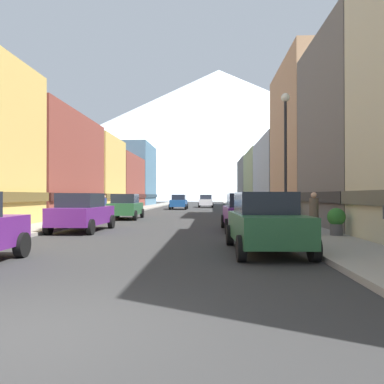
{
  "coord_description": "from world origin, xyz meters",
  "views": [
    {
      "loc": [
        2.15,
        -4.46,
        1.68
      ],
      "look_at": [
        0.46,
        32.08,
        2.0
      ],
      "focal_mm": 36.21,
      "sensor_mm": 36.0,
      "label": 1
    }
  ],
  "objects_px": {
    "car_driving_0": "(179,202)",
    "streetlamp_right": "(285,141)",
    "pedestrian_0": "(104,206)",
    "car_left_2": "(126,206)",
    "potted_plant_0": "(336,220)",
    "car_driving_1": "(206,201)",
    "car_right_1": "(245,212)",
    "potted_plant_1": "(293,212)",
    "car_right_0": "(265,222)",
    "pedestrian_1": "(314,215)",
    "car_left_1": "(82,212)"
  },
  "relations": [
    {
      "from": "car_driving_0",
      "to": "pedestrian_1",
      "type": "height_order",
      "value": "pedestrian_1"
    },
    {
      "from": "car_driving_1",
      "to": "pedestrian_1",
      "type": "height_order",
      "value": "pedestrian_1"
    },
    {
      "from": "car_left_2",
      "to": "car_right_0",
      "type": "relative_size",
      "value": 1.0
    },
    {
      "from": "car_driving_0",
      "to": "car_driving_1",
      "type": "relative_size",
      "value": 1.0
    },
    {
      "from": "car_right_0",
      "to": "pedestrian_0",
      "type": "distance_m",
      "value": 21.42
    },
    {
      "from": "car_left_2",
      "to": "pedestrian_0",
      "type": "relative_size",
      "value": 2.91
    },
    {
      "from": "car_driving_1",
      "to": "pedestrian_0",
      "type": "bearing_deg",
      "value": -108.22
    },
    {
      "from": "car_right_1",
      "to": "streetlamp_right",
      "type": "distance_m",
      "value": 3.93
    },
    {
      "from": "potted_plant_0",
      "to": "potted_plant_1",
      "type": "relative_size",
      "value": 1.09
    },
    {
      "from": "car_left_2",
      "to": "car_right_1",
      "type": "xyz_separation_m",
      "value": [
        7.6,
        -8.73,
        0.0
      ]
    },
    {
      "from": "car_driving_1",
      "to": "streetlamp_right",
      "type": "xyz_separation_m",
      "value": [
        3.75,
        -37.83,
        3.09
      ]
    },
    {
      "from": "car_left_2",
      "to": "car_left_1",
      "type": "bearing_deg",
      "value": -90.02
    },
    {
      "from": "car_right_1",
      "to": "car_driving_0",
      "type": "relative_size",
      "value": 1.01
    },
    {
      "from": "potted_plant_0",
      "to": "streetlamp_right",
      "type": "distance_m",
      "value": 3.91
    },
    {
      "from": "potted_plant_1",
      "to": "streetlamp_right",
      "type": "relative_size",
      "value": 0.16
    },
    {
      "from": "car_left_2",
      "to": "potted_plant_0",
      "type": "relative_size",
      "value": 4.26
    },
    {
      "from": "car_right_0",
      "to": "car_right_1",
      "type": "bearing_deg",
      "value": 89.97
    },
    {
      "from": "car_left_2",
      "to": "potted_plant_1",
      "type": "xyz_separation_m",
      "value": [
        10.8,
        -4.26,
        -0.2
      ]
    },
    {
      "from": "car_driving_0",
      "to": "pedestrian_1",
      "type": "distance_m",
      "value": 32.17
    },
    {
      "from": "car_driving_0",
      "to": "car_left_2",
      "type": "bearing_deg",
      "value": -96.42
    },
    {
      "from": "car_left_2",
      "to": "car_right_0",
      "type": "height_order",
      "value": "same"
    },
    {
      "from": "car_driving_0",
      "to": "car_driving_1",
      "type": "height_order",
      "value": "same"
    },
    {
      "from": "streetlamp_right",
      "to": "car_left_2",
      "type": "bearing_deg",
      "value": 130.78
    },
    {
      "from": "car_left_1",
      "to": "streetlamp_right",
      "type": "relative_size",
      "value": 0.76
    },
    {
      "from": "car_left_1",
      "to": "potted_plant_0",
      "type": "bearing_deg",
      "value": -14.05
    },
    {
      "from": "car_left_2",
      "to": "car_right_0",
      "type": "distance_m",
      "value": 17.29
    },
    {
      "from": "potted_plant_0",
      "to": "potted_plant_1",
      "type": "xyz_separation_m",
      "value": [
        0.0,
        7.77,
        -0.04
      ]
    },
    {
      "from": "pedestrian_0",
      "to": "streetlamp_right",
      "type": "relative_size",
      "value": 0.26
    },
    {
      "from": "potted_plant_1",
      "to": "pedestrian_1",
      "type": "distance_m",
      "value": 7.42
    },
    {
      "from": "car_left_2",
      "to": "car_right_1",
      "type": "bearing_deg",
      "value": -48.95
    },
    {
      "from": "potted_plant_1",
      "to": "pedestrian_0",
      "type": "bearing_deg",
      "value": 150.03
    },
    {
      "from": "potted_plant_1",
      "to": "car_right_1",
      "type": "bearing_deg",
      "value": -125.62
    },
    {
      "from": "car_left_2",
      "to": "potted_plant_1",
      "type": "height_order",
      "value": "car_left_2"
    },
    {
      "from": "car_driving_0",
      "to": "pedestrian_0",
      "type": "height_order",
      "value": "car_driving_0"
    },
    {
      "from": "pedestrian_0",
      "to": "pedestrian_1",
      "type": "relative_size",
      "value": 0.92
    },
    {
      "from": "potted_plant_0",
      "to": "pedestrian_0",
      "type": "xyz_separation_m",
      "value": [
        -13.25,
        15.41,
        0.11
      ]
    },
    {
      "from": "potted_plant_0",
      "to": "streetlamp_right",
      "type": "xyz_separation_m",
      "value": [
        -1.65,
        1.43,
        3.25
      ]
    },
    {
      "from": "potted_plant_1",
      "to": "car_right_0",
      "type": "bearing_deg",
      "value": -105.86
    },
    {
      "from": "pedestrian_1",
      "to": "streetlamp_right",
      "type": "height_order",
      "value": "streetlamp_right"
    },
    {
      "from": "car_driving_0",
      "to": "streetlamp_right",
      "type": "distance_m",
      "value": 31.1
    },
    {
      "from": "pedestrian_1",
      "to": "streetlamp_right",
      "type": "distance_m",
      "value": 3.37
    },
    {
      "from": "car_driving_1",
      "to": "pedestrian_1",
      "type": "bearing_deg",
      "value": -83.18
    },
    {
      "from": "pedestrian_0",
      "to": "potted_plant_1",
      "type": "bearing_deg",
      "value": -29.97
    },
    {
      "from": "car_right_0",
      "to": "streetlamp_right",
      "type": "height_order",
      "value": "streetlamp_right"
    },
    {
      "from": "car_right_0",
      "to": "streetlamp_right",
      "type": "xyz_separation_m",
      "value": [
        1.55,
        4.93,
        3.09
      ]
    },
    {
      "from": "car_driving_1",
      "to": "potted_plant_1",
      "type": "xyz_separation_m",
      "value": [
        5.4,
        -31.49,
        -0.2
      ]
    },
    {
      "from": "car_right_1",
      "to": "car_driving_0",
      "type": "distance_m",
      "value": 28.79
    },
    {
      "from": "pedestrian_0",
      "to": "car_left_2",
      "type": "bearing_deg",
      "value": -54.03
    },
    {
      "from": "car_driving_1",
      "to": "pedestrian_1",
      "type": "distance_m",
      "value": 39.15
    },
    {
      "from": "streetlamp_right",
      "to": "car_right_0",
      "type": "bearing_deg",
      "value": -107.48
    }
  ]
}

